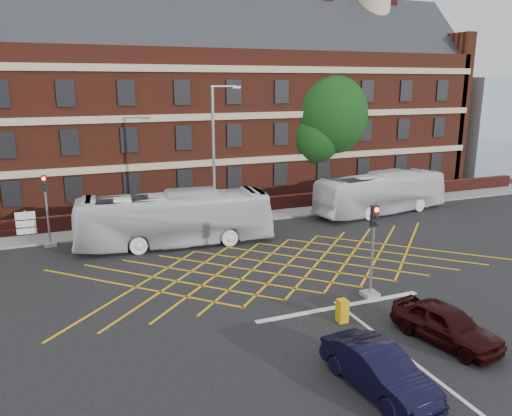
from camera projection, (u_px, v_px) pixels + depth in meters
name	position (u px, v px, depth m)	size (l,w,h in m)	color
ground	(304.00, 278.00, 24.93)	(120.00, 120.00, 0.00)	black
victorian_building	(191.00, 103.00, 42.89)	(51.00, 12.17, 20.40)	#532115
boundary_wall	(223.00, 209.00, 36.49)	(56.00, 0.50, 1.10)	#481613
far_pavement	(227.00, 218.00, 35.71)	(60.00, 3.00, 0.12)	slate
glass_block	(493.00, 125.00, 54.90)	(14.00, 10.00, 10.00)	#99B2BF
box_junction_hatching	(287.00, 265.00, 26.73)	(11.50, 0.12, 0.02)	#CC990C
stop_line	(341.00, 306.00, 21.78)	(8.00, 0.30, 0.02)	silver
centre_line	(448.00, 389.00, 15.93)	(0.15, 14.00, 0.02)	silver
bus_left	(175.00, 219.00, 29.75)	(2.72, 11.64, 3.24)	silver
bus_right	(381.00, 193.00, 37.11)	(2.55, 10.91, 3.04)	silver
car_navy	(379.00, 369.00, 15.74)	(1.52, 4.34, 1.43)	black
car_maroon	(446.00, 324.00, 18.67)	(1.72, 4.27, 1.45)	black
deciduous_tree	(321.00, 121.00, 43.76)	(8.12, 8.02, 10.82)	black
traffic_light_near	(372.00, 260.00, 22.42)	(0.70, 0.70, 4.27)	slate
traffic_light_far	(48.00, 217.00, 29.49)	(0.70, 0.70, 4.27)	slate
street_lamp	(215.00, 187.00, 30.76)	(2.25, 1.00, 9.34)	slate
direction_signs	(26.00, 224.00, 29.47)	(1.10, 0.16, 2.20)	gray
utility_cabinet	(342.00, 311.00, 20.30)	(0.40, 0.41, 0.96)	#CC940C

